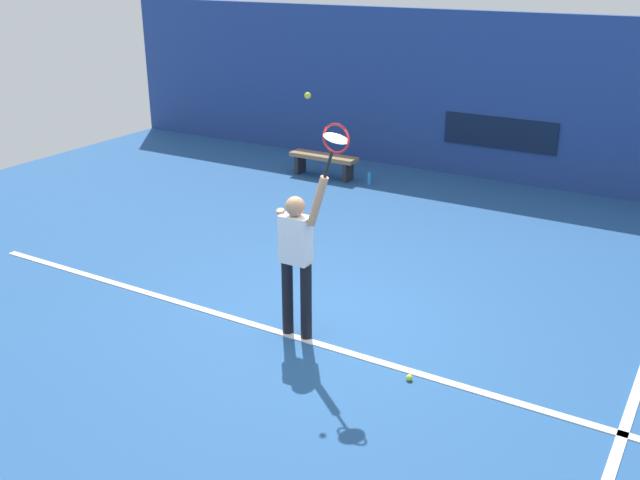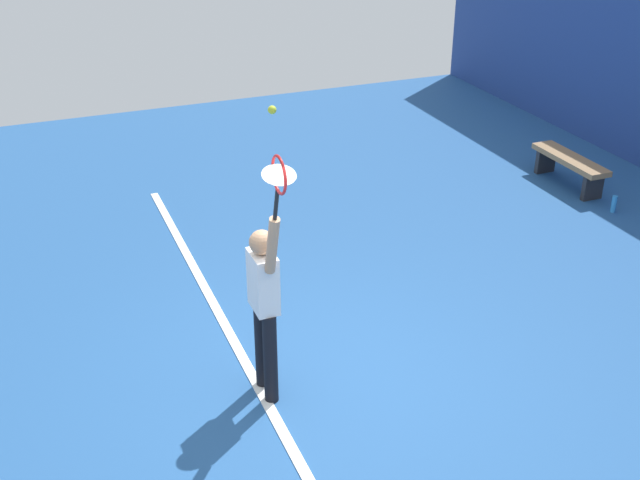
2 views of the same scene
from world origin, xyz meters
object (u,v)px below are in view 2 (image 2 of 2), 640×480
object	(u,v)px
tennis_player	(265,300)
tennis_racket	(279,178)
water_bottle	(614,204)
court_bench	(570,164)
tennis_ball	(272,110)

from	to	relation	value
tennis_player	tennis_racket	world-z (taller)	tennis_racket
tennis_racket	tennis_player	bearing A→B (deg)	179.50
tennis_player	tennis_racket	xyz separation A→B (m)	(0.48, -0.00, 1.35)
water_bottle	tennis_player	bearing A→B (deg)	-70.85
court_bench	tennis_ball	bearing A→B (deg)	-61.12
tennis_racket	water_bottle	world-z (taller)	tennis_racket
tennis_player	tennis_ball	world-z (taller)	tennis_ball
tennis_player	tennis_racket	bearing A→B (deg)	-0.50
tennis_racket	water_bottle	size ratio (longest dim) A/B	2.61
tennis_racket	tennis_ball	world-z (taller)	tennis_ball
water_bottle	tennis_ball	bearing A→B (deg)	-69.62
tennis_racket	court_bench	xyz separation A→B (m)	(-3.48, 5.71, -2.02)
court_bench	water_bottle	bearing A→B (deg)	0.00
tennis_racket	water_bottle	bearing A→B (deg)	113.35
tennis_racket	court_bench	world-z (taller)	tennis_racket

